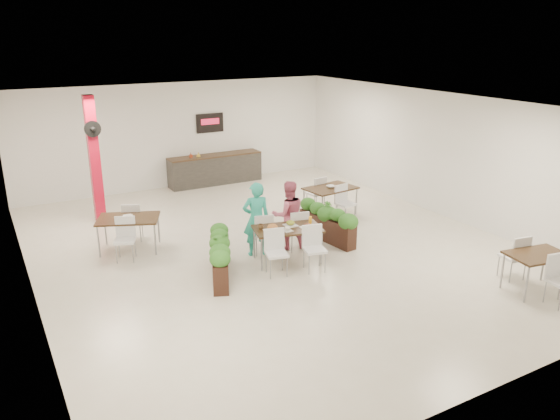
% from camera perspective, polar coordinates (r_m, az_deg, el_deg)
% --- Properties ---
extents(ground, '(12.00, 12.00, 0.00)m').
position_cam_1_polar(ground, '(12.39, -0.72, -3.89)').
color(ground, beige).
rests_on(ground, ground).
extents(room_shell, '(10.10, 12.10, 3.22)m').
position_cam_1_polar(room_shell, '(11.78, -0.76, 5.19)').
color(room_shell, white).
rests_on(room_shell, ground).
extents(red_column, '(0.40, 0.41, 3.20)m').
position_cam_1_polar(red_column, '(14.41, -18.82, 5.15)').
color(red_column, '#B50C25').
rests_on(red_column, ground).
extents(service_counter, '(3.00, 0.64, 2.20)m').
position_cam_1_polar(service_counter, '(17.52, -6.78, 4.33)').
color(service_counter, '#2A2725').
rests_on(service_counter, ground).
extents(main_table, '(1.57, 1.87, 0.92)m').
position_cam_1_polar(main_table, '(11.42, 0.74, -2.43)').
color(main_table, black).
rests_on(main_table, ground).
extents(diner_man, '(0.67, 0.52, 1.64)m').
position_cam_1_polar(diner_man, '(11.72, -2.50, -0.94)').
color(diner_man, teal).
rests_on(diner_man, ground).
extents(diner_woman, '(0.87, 0.75, 1.55)m').
position_cam_1_polar(diner_woman, '(12.10, 0.88, -0.52)').
color(diner_woman, '#D9607F').
rests_on(diner_woman, ground).
extents(planter_left, '(0.96, 1.72, 0.95)m').
position_cam_1_polar(planter_left, '(10.82, -6.29, -4.53)').
color(planter_left, black).
rests_on(planter_left, ground).
extents(planter_right, '(0.57, 1.79, 0.94)m').
position_cam_1_polar(planter_right, '(12.68, 4.94, -1.07)').
color(planter_right, black).
rests_on(planter_right, ground).
extents(side_table_a, '(1.55, 1.66, 0.92)m').
position_cam_1_polar(side_table_a, '(12.49, -15.54, -1.27)').
color(side_table_a, black).
rests_on(side_table_a, ground).
extents(side_table_b, '(1.40, 1.66, 0.92)m').
position_cam_1_polar(side_table_b, '(14.41, 5.29, 1.93)').
color(side_table_b, black).
rests_on(side_table_b, ground).
extents(side_table_c, '(1.21, 1.67, 0.92)m').
position_cam_1_polar(side_table_c, '(11.20, 25.30, -4.80)').
color(side_table_c, black).
rests_on(side_table_c, ground).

